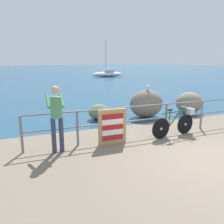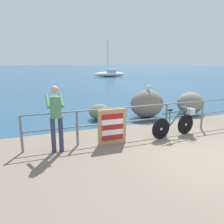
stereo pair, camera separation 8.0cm
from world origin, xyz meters
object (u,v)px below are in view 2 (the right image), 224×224
Objects in this scene: bicycle at (177,122)px; person_at_railing at (56,116)px; folded_deckchair_stack at (112,127)px; breakwater_boulder_left at (99,112)px; breakwater_boulder_main at (147,104)px; sailboat at (109,74)px; breakwater_boulder_right at (190,103)px; seagull at (148,87)px.

bicycle is 0.95× the size of person_at_railing.
folded_deckchair_stack reaches higher than breakwater_boulder_left.
folded_deckchair_stack is at bearing -136.27° from breakwater_boulder_main.
sailboat reaches higher than person_at_railing.
breakwater_boulder_left is 23.33m from sailboat.
breakwater_boulder_right is (4.70, 2.32, -0.03)m from folded_deckchair_stack.
folded_deckchair_stack is at bearing 80.23° from sailboat.
bicycle is 2.49m from breakwater_boulder_main.
sailboat is at bearing 69.88° from folded_deckchair_stack.
folded_deckchair_stack is 3.47m from breakwater_boulder_main.
sailboat reaches higher than seagull.
sailboat is at bearing -21.88° from person_at_railing.
breakwater_boulder_right is 3.72× the size of seagull.
person_at_railing is 2.10× the size of breakwater_boulder_left.
folded_deckchair_stack is 0.21× the size of sailboat.
bicycle is 1.34× the size of breakwater_boulder_right.
breakwater_boulder_left is at bearing 173.30° from breakwater_boulder_right.
breakwater_boulder_main is 1.73× the size of breakwater_boulder_left.
sailboat reaches higher than breakwater_boulder_main.
sailboat is at bearing 160.11° from seagull.
person_at_railing reaches higher than breakwater_boulder_right.
bicycle is 1.99× the size of breakwater_boulder_left.
sailboat is (4.29, 22.23, -0.06)m from breakwater_boulder_right.
breakwater_boulder_right is 2.32m from seagull.
folded_deckchair_stack is 2.87m from breakwater_boulder_left.
breakwater_boulder_left is 4.22m from breakwater_boulder_right.
folded_deckchair_stack is at bearing -50.46° from seagull.
folded_deckchair_stack reaches higher than bicycle.
bicycle is at bearing -89.40° from person_at_railing.
breakwater_boulder_right is at bearing 84.77° from seagull.
breakwater_boulder_right is at bearing 89.42° from sailboat.
breakwater_boulder_main is at bearing 84.03° from sailboat.
breakwater_boulder_main is 4.33× the size of seagull.
seagull is 23.10m from sailboat.
sailboat is at bearing 73.68° from breakwater_boulder_main.
sailboat reaches higher than breakwater_boulder_right.
breakwater_boulder_left is (-1.71, 2.89, -0.15)m from bicycle.
bicycle is 2.22m from folded_deckchair_stack.
person_at_railing is at bearing -63.30° from seagull.
person_at_railing is at bearing -159.50° from breakwater_boulder_right.
seagull reaches higher than folded_deckchair_stack.
person_at_railing is 1.21× the size of breakwater_boulder_main.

